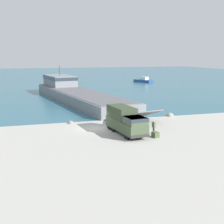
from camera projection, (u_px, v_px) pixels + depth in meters
ground_plane at (96, 129)px, 40.87m from camera, size 240.00×240.00×0.00m
water_surface at (41, 78)px, 129.97m from camera, size 240.00×180.00×0.01m
landing_craft at (74, 92)px, 67.41m from camera, size 14.03×45.86×6.87m
military_truck at (126, 120)px, 38.10m from camera, size 3.08×7.66×3.21m
soldier_on_ramp at (154, 126)px, 38.13m from camera, size 0.36×0.49×1.63m
moored_boat_a at (144, 80)px, 107.97m from camera, size 5.82×7.01×1.89m
cargo_crate at (155, 135)px, 36.53m from camera, size 0.77×0.87×0.64m
shoreline_rock_a at (170, 116)px, 49.06m from camera, size 1.13×1.13×1.13m
shoreline_rock_b at (140, 117)px, 48.58m from camera, size 1.23×1.23×1.23m
shoreline_rock_c at (71, 123)px, 43.93m from camera, size 0.82×0.82×0.82m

